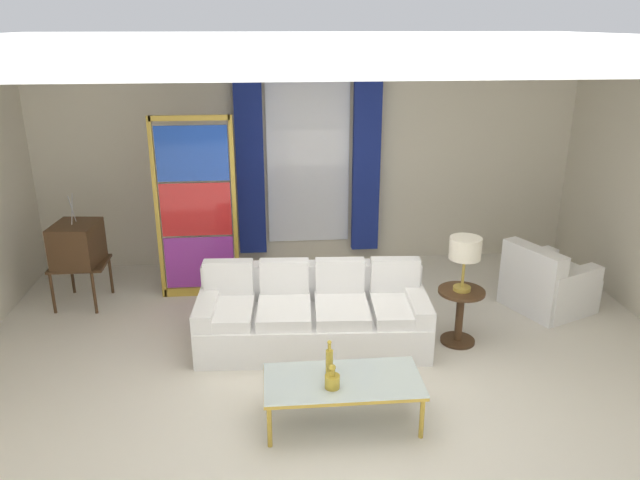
{
  "coord_description": "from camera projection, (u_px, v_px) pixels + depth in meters",
  "views": [
    {
      "loc": [
        -0.57,
        -5.0,
        3.18
      ],
      "look_at": [
        -0.04,
        0.9,
        1.05
      ],
      "focal_mm": 34.16,
      "sensor_mm": 36.0,
      "label": 1
    }
  ],
  "objects": [
    {
      "name": "coffee_table",
      "position": [
        343.0,
        383.0,
        5.01
      ],
      "size": [
        1.3,
        0.62,
        0.41
      ],
      "color": "silver",
      "rests_on": "ground"
    },
    {
      "name": "bottle_blue_decanter",
      "position": [
        332.0,
        380.0,
        4.87
      ],
      "size": [
        0.12,
        0.12,
        0.21
      ],
      "color": "gold",
      "rests_on": "coffee_table"
    },
    {
      "name": "ceiling_slab",
      "position": [
        326.0,
        40.0,
        5.54
      ],
      "size": [
        8.0,
        7.6,
        0.04
      ],
      "primitive_type": "cube",
      "color": "white"
    },
    {
      "name": "stained_glass_divider",
      "position": [
        196.0,
        213.0,
        7.16
      ],
      "size": [
        0.95,
        0.05,
        2.2
      ],
      "color": "gold",
      "rests_on": "ground"
    },
    {
      "name": "armchair_white",
      "position": [
        546.0,
        286.0,
        7.07
      ],
      "size": [
        1.07,
        1.06,
        0.8
      ],
      "color": "white",
      "rests_on": "ground"
    },
    {
      "name": "table_lamp_brass",
      "position": [
        465.0,
        251.0,
        6.07
      ],
      "size": [
        0.32,
        0.32,
        0.57
      ],
      "color": "#B29338",
      "rests_on": "round_side_table"
    },
    {
      "name": "ground_plane",
      "position": [
        333.0,
        375.0,
        5.81
      ],
      "size": [
        16.0,
        16.0,
        0.0
      ],
      "primitive_type": "plane",
      "color": "silver"
    },
    {
      "name": "round_side_table",
      "position": [
        460.0,
        311.0,
        6.3
      ],
      "size": [
        0.48,
        0.48,
        0.59
      ],
      "color": "#472D19",
      "rests_on": "ground"
    },
    {
      "name": "peacock_figurine",
      "position": [
        237.0,
        288.0,
        7.17
      ],
      "size": [
        0.44,
        0.6,
        0.5
      ],
      "color": "beige",
      "rests_on": "ground"
    },
    {
      "name": "curtained_window",
      "position": [
        308.0,
        139.0,
        7.93
      ],
      "size": [
        2.0,
        0.17,
        2.7
      ],
      "color": "white",
      "rests_on": "ground"
    },
    {
      "name": "wall_rear",
      "position": [
        309.0,
        154.0,
        8.17
      ],
      "size": [
        8.0,
        0.12,
        3.0
      ],
      "primitive_type": "cube",
      "color": "beige",
      "rests_on": "ground"
    },
    {
      "name": "vintage_tv",
      "position": [
        77.0,
        246.0,
        7.06
      ],
      "size": [
        0.62,
        0.64,
        1.35
      ],
      "color": "#472D19",
      "rests_on": "ground"
    },
    {
      "name": "couch_white_long",
      "position": [
        313.0,
        315.0,
        6.32
      ],
      "size": [
        2.38,
        1.04,
        0.86
      ],
      "color": "white",
      "rests_on": "ground"
    },
    {
      "name": "bottle_crystal_tall",
      "position": [
        329.0,
        360.0,
        5.04
      ],
      "size": [
        0.06,
        0.06,
        0.32
      ],
      "color": "gold",
      "rests_on": "coffee_table"
    }
  ]
}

